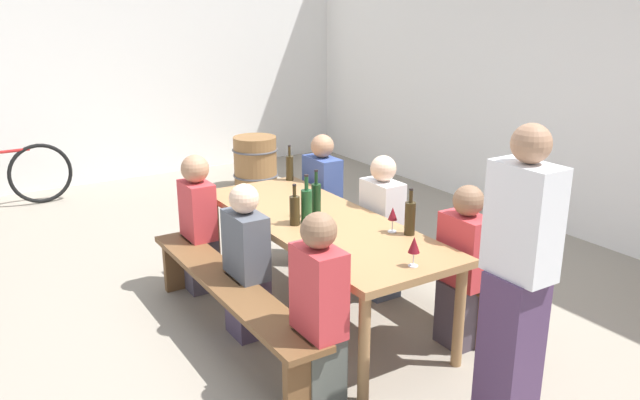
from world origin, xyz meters
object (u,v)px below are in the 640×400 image
at_px(seated_guest_near_1, 247,265).
at_px(seated_guest_far_2, 463,270).
at_px(bench_near, 229,293).
at_px(seated_guest_near_0, 198,225).
at_px(wine_barrel, 255,162).
at_px(tasting_table, 320,229).
at_px(wine_bottle_2, 290,167).
at_px(wine_glass_0, 393,215).
at_px(seated_guest_near_2, 319,314).
at_px(standing_host, 516,293).
at_px(wine_bottle_1, 316,199).
at_px(seated_guest_far_0, 322,202).
at_px(wine_bottle_3, 410,217).
at_px(wine_glass_1, 414,246).
at_px(wine_bottle_0, 295,210).
at_px(wine_bottle_4, 306,205).
at_px(seated_guest_far_1, 381,230).
at_px(bench_far, 398,250).

relative_size(seated_guest_near_1, seated_guest_far_2, 0.97).
xyz_separation_m(bench_near, seated_guest_near_0, (-0.89, 0.15, 0.19)).
bearing_deg(bench_near, wine_barrel, 150.65).
relative_size(tasting_table, wine_bottle_2, 7.28).
bearing_deg(wine_glass_0, seated_guest_near_0, -147.61).
relative_size(tasting_table, seated_guest_near_2, 1.95).
distance_m(bench_near, standing_host, 1.94).
distance_m(wine_bottle_1, seated_guest_far_2, 1.15).
bearing_deg(bench_near, seated_guest_near_0, 170.45).
distance_m(wine_glass_0, seated_guest_far_0, 1.42).
bearing_deg(seated_guest_far_2, bench_near, -33.39).
relative_size(wine_bottle_3, wine_glass_1, 1.73).
relative_size(seated_guest_near_2, seated_guest_far_0, 1.01).
relative_size(wine_bottle_1, seated_guest_far_0, 0.30).
height_order(wine_bottle_0, seated_guest_near_0, seated_guest_near_0).
xyz_separation_m(tasting_table, wine_bottle_3, (0.57, 0.35, 0.19)).
height_order(wine_bottle_4, seated_guest_far_2, seated_guest_far_2).
height_order(wine_bottle_0, wine_glass_0, wine_bottle_0).
height_order(tasting_table, wine_bottle_2, wine_bottle_2).
height_order(seated_guest_near_1, standing_host, standing_host).
relative_size(seated_guest_far_1, seated_guest_far_2, 1.01).
relative_size(wine_glass_0, seated_guest_far_2, 0.16).
distance_m(wine_bottle_4, seated_guest_far_0, 1.17).
relative_size(wine_bottle_2, wine_bottle_3, 0.97).
xyz_separation_m(wine_bottle_0, wine_bottle_4, (0.01, 0.09, 0.02)).
distance_m(wine_glass_0, standing_host, 1.22).
relative_size(wine_glass_1, seated_guest_near_1, 0.17).
distance_m(wine_bottle_4, seated_guest_near_0, 1.06).
height_order(wine_glass_0, seated_guest_far_0, seated_guest_far_0).
relative_size(wine_glass_0, seated_guest_near_2, 0.15).
relative_size(tasting_table, bench_far, 1.05).
bearing_deg(wine_bottle_0, seated_guest_near_0, -156.86).
distance_m(bench_near, wine_bottle_0, 0.73).
bearing_deg(seated_guest_near_1, seated_guest_far_2, -37.37).
height_order(bench_far, seated_guest_far_2, seated_guest_far_2).
relative_size(wine_bottle_4, seated_guest_far_1, 0.31).
distance_m(wine_bottle_0, seated_guest_far_1, 0.85).
relative_size(tasting_table, wine_bottle_4, 6.46).
bearing_deg(seated_guest_near_1, standing_host, -67.62).
relative_size(tasting_table, standing_host, 1.34).
height_order(tasting_table, seated_guest_near_1, seated_guest_near_1).
relative_size(bench_near, seated_guest_near_1, 1.98).
bearing_deg(wine_bottle_2, seated_guest_far_0, 56.86).
relative_size(tasting_table, wine_glass_1, 12.24).
bearing_deg(seated_guest_far_1, wine_bottle_0, 1.24).
relative_size(bench_far, wine_bottle_4, 6.18).
distance_m(wine_bottle_0, wine_glass_0, 0.68).
height_order(bench_near, seated_guest_far_2, seated_guest_far_2).
bearing_deg(wine_bottle_3, seated_guest_far_0, 171.01).
height_order(wine_bottle_2, seated_guest_near_2, seated_guest_near_2).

